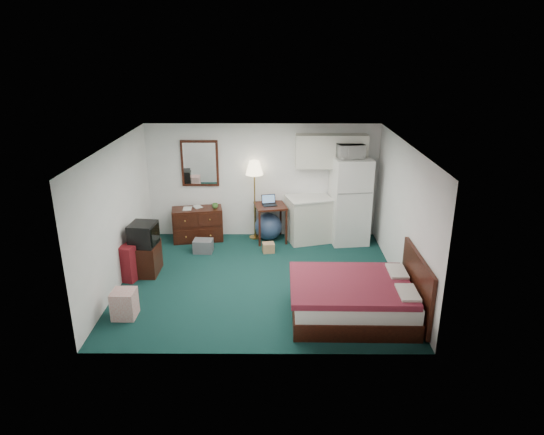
{
  "coord_description": "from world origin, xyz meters",
  "views": [
    {
      "loc": [
        0.26,
        -7.96,
        4.08
      ],
      "look_at": [
        0.21,
        0.15,
        1.16
      ],
      "focal_mm": 32.0,
      "sensor_mm": 36.0,
      "label": 1
    }
  ],
  "objects_px": {
    "tv_stand": "(143,258)",
    "suitcase": "(131,262)",
    "dresser": "(198,224)",
    "bed": "(352,300)",
    "kitchen_counter": "(308,220)",
    "fridge": "(350,200)",
    "desk": "(270,223)",
    "floor_lamp": "(255,200)"
  },
  "relations": [
    {
      "from": "tv_stand",
      "to": "suitcase",
      "type": "height_order",
      "value": "suitcase"
    },
    {
      "from": "fridge",
      "to": "tv_stand",
      "type": "bearing_deg",
      "value": -165.83
    },
    {
      "from": "dresser",
      "to": "fridge",
      "type": "bearing_deg",
      "value": -10.61
    },
    {
      "from": "dresser",
      "to": "bed",
      "type": "height_order",
      "value": "dresser"
    },
    {
      "from": "bed",
      "to": "desk",
      "type": "bearing_deg",
      "value": 113.25
    },
    {
      "from": "dresser",
      "to": "kitchen_counter",
      "type": "bearing_deg",
      "value": -10.16
    },
    {
      "from": "fridge",
      "to": "tv_stand",
      "type": "xyz_separation_m",
      "value": [
        -4.06,
        -1.59,
        -0.64
      ]
    },
    {
      "from": "kitchen_counter",
      "to": "fridge",
      "type": "height_order",
      "value": "fridge"
    },
    {
      "from": "kitchen_counter",
      "to": "bed",
      "type": "distance_m",
      "value": 3.21
    },
    {
      "from": "desk",
      "to": "fridge",
      "type": "height_order",
      "value": "fridge"
    },
    {
      "from": "fridge",
      "to": "suitcase",
      "type": "xyz_separation_m",
      "value": [
        -4.21,
        -1.84,
        -0.59
      ]
    },
    {
      "from": "floor_lamp",
      "to": "dresser",
      "type": "bearing_deg",
      "value": -174.13
    },
    {
      "from": "floor_lamp",
      "to": "kitchen_counter",
      "type": "xyz_separation_m",
      "value": [
        1.17,
        -0.14,
        -0.4
      ]
    },
    {
      "from": "fridge",
      "to": "floor_lamp",
      "type": "bearing_deg",
      "value": 168.04
    },
    {
      "from": "floor_lamp",
      "to": "kitchen_counter",
      "type": "height_order",
      "value": "floor_lamp"
    },
    {
      "from": "dresser",
      "to": "fridge",
      "type": "distance_m",
      "value": 3.33
    },
    {
      "from": "floor_lamp",
      "to": "fridge",
      "type": "bearing_deg",
      "value": -4.78
    },
    {
      "from": "desk",
      "to": "floor_lamp",
      "type": "bearing_deg",
      "value": 145.9
    },
    {
      "from": "floor_lamp",
      "to": "desk",
      "type": "bearing_deg",
      "value": -22.38
    },
    {
      "from": "dresser",
      "to": "desk",
      "type": "distance_m",
      "value": 1.59
    },
    {
      "from": "bed",
      "to": "kitchen_counter",
      "type": "bearing_deg",
      "value": 99.48
    },
    {
      "from": "dresser",
      "to": "suitcase",
      "type": "bearing_deg",
      "value": -126.26
    },
    {
      "from": "dresser",
      "to": "suitcase",
      "type": "relative_size",
      "value": 1.59
    },
    {
      "from": "dresser",
      "to": "bed",
      "type": "distance_m",
      "value": 4.3
    },
    {
      "from": "bed",
      "to": "suitcase",
      "type": "relative_size",
      "value": 2.8
    },
    {
      "from": "suitcase",
      "to": "kitchen_counter",
      "type": "bearing_deg",
      "value": 47.17
    },
    {
      "from": "fridge",
      "to": "desk",
      "type": "bearing_deg",
      "value": 171.83
    },
    {
      "from": "desk",
      "to": "kitchen_counter",
      "type": "xyz_separation_m",
      "value": [
        0.82,
        0.0,
        0.07
      ]
    },
    {
      "from": "desk",
      "to": "bed",
      "type": "distance_m",
      "value": 3.43
    },
    {
      "from": "suitcase",
      "to": "bed",
      "type": "bearing_deg",
      "value": -0.68
    },
    {
      "from": "kitchen_counter",
      "to": "fridge",
      "type": "xyz_separation_m",
      "value": [
        0.87,
        -0.03,
        0.45
      ]
    },
    {
      "from": "tv_stand",
      "to": "suitcase",
      "type": "relative_size",
      "value": 0.94
    },
    {
      "from": "floor_lamp",
      "to": "kitchen_counter",
      "type": "relative_size",
      "value": 1.83
    },
    {
      "from": "bed",
      "to": "suitcase",
      "type": "bearing_deg",
      "value": 162.13
    },
    {
      "from": "suitcase",
      "to": "floor_lamp",
      "type": "bearing_deg",
      "value": 60.65
    },
    {
      "from": "desk",
      "to": "bed",
      "type": "bearing_deg",
      "value": -79.23
    },
    {
      "from": "floor_lamp",
      "to": "fridge",
      "type": "relative_size",
      "value": 0.94
    },
    {
      "from": "kitchen_counter",
      "to": "bed",
      "type": "relative_size",
      "value": 0.51
    },
    {
      "from": "tv_stand",
      "to": "kitchen_counter",
      "type": "bearing_deg",
      "value": 27.62
    },
    {
      "from": "floor_lamp",
      "to": "bed",
      "type": "xyz_separation_m",
      "value": [
        1.65,
        -3.31,
        -0.57
      ]
    },
    {
      "from": "desk",
      "to": "tv_stand",
      "type": "xyz_separation_m",
      "value": [
        -2.37,
        -1.62,
        -0.12
      ]
    },
    {
      "from": "desk",
      "to": "bed",
      "type": "height_order",
      "value": "desk"
    }
  ]
}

